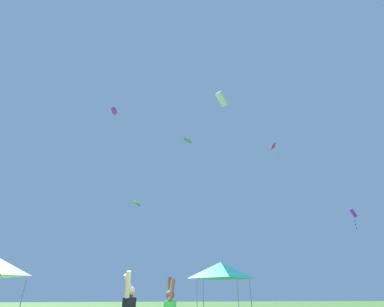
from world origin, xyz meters
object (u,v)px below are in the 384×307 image
kite_purple_box (353,214)px  kite_lime_delta (188,140)px  canopy_tent_teal (221,270)px  kite_lime_diamond (138,203)px  kite_magenta_box (114,111)px  kite_red_diamond (273,147)px  kite_white_box (222,99)px

kite_purple_box → kite_lime_delta: kite_lime_delta is taller
canopy_tent_teal → kite_purple_box: bearing=11.1°
kite_lime_delta → kite_lime_diamond: kite_lime_delta is taller
kite_magenta_box → kite_lime_delta: bearing=20.5°
kite_purple_box → kite_red_diamond: (-1.30, 11.35, 13.28)m
canopy_tent_teal → kite_lime_delta: kite_lime_delta is taller
kite_white_box → kite_lime_delta: size_ratio=0.88×
kite_white_box → kite_red_diamond: (12.03, 17.17, 5.72)m
kite_red_diamond → kite_purple_box: bearing=-83.5°
kite_white_box → kite_magenta_box: bearing=139.4°
kite_purple_box → kite_lime_delta: size_ratio=1.24×
canopy_tent_teal → kite_white_box: kite_white_box is taller
kite_lime_delta → kite_lime_diamond: size_ratio=1.24×
kite_magenta_box → canopy_tent_teal: bearing=-28.9°
kite_white_box → kite_purple_box: (13.32, 5.81, -7.57)m
kite_purple_box → kite_red_diamond: bearing=96.5°
kite_magenta_box → kite_lime_diamond: (3.17, 5.16, -9.18)m
canopy_tent_teal → kite_lime_diamond: bearing=123.4°
canopy_tent_teal → kite_white_box: 13.06m
canopy_tent_teal → kite_red_diamond: size_ratio=1.63×
kite_white_box → kite_red_diamond: 21.73m
kite_purple_box → kite_red_diamond: size_ratio=0.80×
kite_white_box → kite_magenta_box: (-10.39, 8.90, 4.44)m
kite_lime_delta → kite_white_box: bearing=-82.8°
kite_magenta_box → kite_red_diamond: 23.93m
kite_white_box → kite_red_diamond: bearing=55.0°
kite_lime_diamond → kite_magenta_box: bearing=-121.5°
canopy_tent_teal → kite_magenta_box: kite_magenta_box is taller
canopy_tent_teal → kite_lime_diamond: 15.26m
kite_lime_delta → kite_red_diamond: bearing=20.1°
kite_lime_diamond → kite_red_diamond: size_ratio=0.52×
kite_magenta_box → kite_red_diamond: bearing=20.2°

